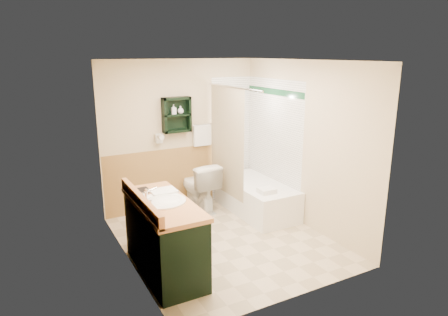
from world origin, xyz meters
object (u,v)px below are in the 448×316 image
vanity (164,237)px  bathtub (256,197)px  vanity_book (137,184)px  toilet (199,187)px  soap_bottle_a (174,112)px  soap_bottle_b (181,111)px  hair_dryer (159,138)px  wall_shelf (177,115)px

vanity → bathtub: bearing=28.2°
vanity_book → toilet: bearing=37.4°
soap_bottle_a → soap_bottle_b: soap_bottle_b is taller
hair_dryer → vanity_book: (-0.76, -1.36, -0.23)m
wall_shelf → toilet: size_ratio=0.68×
bathtub → vanity_book: 2.29m
hair_dryer → toilet: bearing=-24.9°
bathtub → soap_bottle_a: bearing=145.4°
hair_dryer → vanity: bearing=-108.3°
wall_shelf → soap_bottle_a: size_ratio=3.63×
toilet → wall_shelf: bearing=-46.2°
vanity → soap_bottle_b: 2.33m
vanity → soap_bottle_b: soap_bottle_b is taller
soap_bottle_a → vanity: bearing=-115.5°
bathtub → soap_bottle_a: 1.88m
vanity_book → soap_bottle_b: size_ratio=1.66×
vanity → soap_bottle_b: bearing=61.6°
soap_bottle_b → bathtub: bearing=-37.7°
wall_shelf → bathtub: (1.03, -0.75, -1.31)m
wall_shelf → soap_bottle_b: 0.09m
soap_bottle_a → bathtub: bearing=-34.6°
hair_dryer → soap_bottle_a: soap_bottle_a is taller
toilet → soap_bottle_b: 1.25m
soap_bottle_a → wall_shelf: bearing=6.0°
wall_shelf → soap_bottle_a: 0.07m
vanity → soap_bottle_b: size_ratio=11.35×
vanity_book → soap_bottle_b: 1.85m
bathtub → soap_bottle_b: size_ratio=12.34×
wall_shelf → vanity_book: (-1.06, -1.33, -0.58)m
wall_shelf → soap_bottle_a: wall_shelf is taller
toilet → soap_bottle_a: 1.26m
toilet → soap_bottle_b: (-0.19, 0.23, 1.22)m
wall_shelf → hair_dryer: wall_shelf is taller
hair_dryer → soap_bottle_b: 0.55m
soap_bottle_b → hair_dryer: bearing=175.3°
vanity → soap_bottle_a: bearing=64.5°
soap_bottle_b → toilet: bearing=-50.3°
wall_shelf → bathtub: wall_shelf is taller
soap_bottle_b → vanity: bearing=-118.4°
vanity_book → soap_bottle_a: soap_bottle_a is taller
wall_shelf → vanity: size_ratio=0.40×
vanity_book → soap_bottle_b: soap_bottle_b is taller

